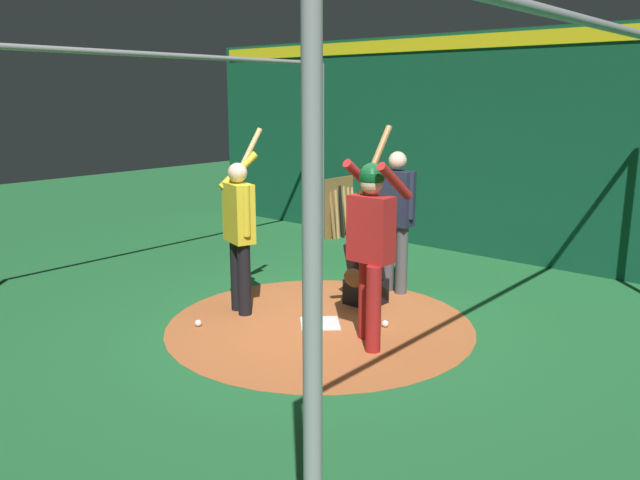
% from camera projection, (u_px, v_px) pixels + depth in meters
% --- Properties ---
extents(ground_plane, '(27.67, 27.67, 0.00)m').
position_uv_depth(ground_plane, '(320.00, 324.00, 6.89)').
color(ground_plane, '#216633').
extents(dirt_circle, '(3.34, 3.34, 0.01)m').
position_uv_depth(dirt_circle, '(320.00, 324.00, 6.89)').
color(dirt_circle, '#B76033').
rests_on(dirt_circle, ground).
extents(home_plate, '(0.59, 0.59, 0.01)m').
position_uv_depth(home_plate, '(320.00, 323.00, 6.89)').
color(home_plate, white).
rests_on(home_plate, dirt_circle).
extents(batter, '(0.68, 0.49, 2.16)m').
position_uv_depth(batter, '(371.00, 236.00, 6.11)').
color(batter, maroon).
rests_on(batter, ground).
extents(catcher, '(0.58, 0.40, 0.99)m').
position_uv_depth(catcher, '(364.00, 273.00, 7.46)').
color(catcher, black).
rests_on(catcher, ground).
extents(umpire, '(0.22, 0.49, 1.78)m').
position_uv_depth(umpire, '(396.00, 214.00, 7.81)').
color(umpire, '#4C4C51').
rests_on(umpire, ground).
extents(visitor, '(0.63, 0.52, 2.09)m').
position_uv_depth(visitor, '(240.00, 227.00, 7.07)').
color(visitor, black).
rests_on(visitor, ground).
extents(back_wall, '(0.23, 11.67, 3.36)m').
position_uv_depth(back_wall, '(493.00, 146.00, 9.46)').
color(back_wall, '#0F472D').
rests_on(back_wall, ground).
extents(cage_frame, '(6.46, 5.46, 2.98)m').
position_uv_depth(cage_frame, '(320.00, 127.00, 6.41)').
color(cage_frame, gray).
rests_on(cage_frame, ground).
extents(bat_rack, '(1.18, 0.19, 1.05)m').
position_uv_depth(bat_rack, '(348.00, 207.00, 11.18)').
color(bat_rack, olive).
rests_on(bat_rack, ground).
extents(baseball_0, '(0.07, 0.07, 0.07)m').
position_uv_depth(baseball_0, '(198.00, 323.00, 6.82)').
color(baseball_0, white).
rests_on(baseball_0, dirt_circle).
extents(baseball_1, '(0.07, 0.07, 0.07)m').
position_uv_depth(baseball_1, '(385.00, 324.00, 6.80)').
color(baseball_1, white).
rests_on(baseball_1, dirt_circle).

